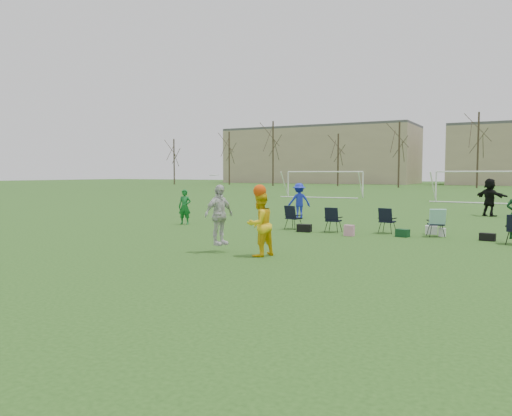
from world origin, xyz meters
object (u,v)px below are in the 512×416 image
Objects in this scene: fielder_blue at (299,201)px; goal_mid at (485,178)px; fielder_black at (490,197)px; goal_left at (324,177)px; center_contest at (242,219)px; fielder_green_near at (185,207)px.

goal_mid is (7.11, 19.39, 1.04)m from fielder_blue.
fielder_black is 21.68m from goal_left.
center_contest is 34.04m from goal_left.
fielder_blue is 0.24× the size of goal_left.
fielder_blue is 10.30m from fielder_black.
fielder_black is at bearing 73.20° from center_contest.
center_contest is (3.19, -11.11, 0.11)m from fielder_blue.
fielder_black reaches higher than fielder_green_near.
goal_mid is at bearing 49.81° from fielder_green_near.
goal_left is (-3.64, 26.61, 1.14)m from fielder_green_near.
fielder_blue is at bearing 40.75° from fielder_green_near.
fielder_blue is at bearing 72.01° from fielder_black.
goal_mid reaches higher than fielder_green_near.
goal_mid is at bearing 82.68° from center_contest.
goal_mid is (10.36, 24.61, 1.14)m from fielder_green_near.
center_contest is at bearing -93.32° from goal_mid.
goal_mid is (3.92, 30.50, 0.93)m from center_contest.
goal_left and goal_mid have the same top height.
goal_mid is (-1.25, 13.38, 0.92)m from fielder_black.
fielder_black is 0.89× the size of center_contest.
goal_mid is (14.00, -2.00, 0.00)m from goal_left.
fielder_black is at bearing 26.70° from fielder_green_near.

